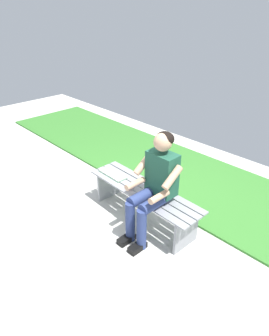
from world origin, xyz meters
name	(u,v)px	position (x,y,z in m)	size (l,w,h in m)	color
ground_plane	(35,219)	(0.96, 1.00, -0.02)	(10.00, 7.00, 0.04)	beige
grass_strip	(199,183)	(0.00, -1.21, 0.01)	(9.00, 1.70, 0.03)	#387A2D
bench_near	(143,197)	(0.00, 0.00, 0.33)	(1.61, 0.47, 0.44)	gray
person_seated	(154,183)	(-0.26, 0.10, 0.68)	(0.50, 0.69, 1.24)	#1E513D
apple	(131,186)	(0.12, 0.10, 0.48)	(0.08, 0.08, 0.08)	red
book_open	(113,174)	(0.53, 0.04, 0.45)	(0.42, 0.17, 0.02)	white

